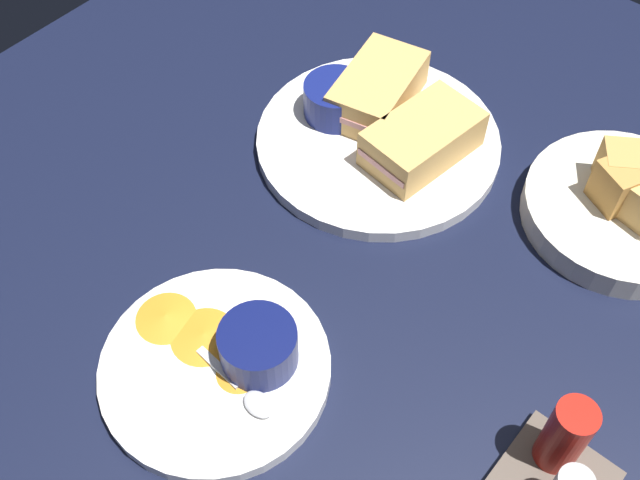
# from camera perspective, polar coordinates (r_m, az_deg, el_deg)

# --- Properties ---
(ground_plane) EXTENTS (1.10, 1.10, 0.03)m
(ground_plane) POSITION_cam_1_polar(r_m,az_deg,el_deg) (0.85, 3.90, 0.30)
(ground_plane) COLOR black
(plate_sandwich_main) EXTENTS (0.28, 0.28, 0.02)m
(plate_sandwich_main) POSITION_cam_1_polar(r_m,az_deg,el_deg) (0.91, 4.31, 7.28)
(plate_sandwich_main) COLOR white
(plate_sandwich_main) RESTS_ON ground_plane
(sandwich_half_near) EXTENTS (0.14, 0.09, 0.05)m
(sandwich_half_near) POSITION_cam_1_polar(r_m,az_deg,el_deg) (0.87, 7.60, 7.43)
(sandwich_half_near) COLOR tan
(sandwich_half_near) RESTS_ON plate_sandwich_main
(sandwich_half_far) EXTENTS (0.14, 0.10, 0.05)m
(sandwich_half_far) POSITION_cam_1_polar(r_m,az_deg,el_deg) (0.93, 4.28, 11.06)
(sandwich_half_far) COLOR tan
(sandwich_half_far) RESTS_ON plate_sandwich_main
(ramekin_dark_sauce) EXTENTS (0.08, 0.08, 0.04)m
(ramekin_dark_sauce) POSITION_cam_1_polar(r_m,az_deg,el_deg) (0.91, 1.16, 10.45)
(ramekin_dark_sauce) COLOR navy
(ramekin_dark_sauce) RESTS_ON plate_sandwich_main
(spoon_by_dark_ramekin) EXTENTS (0.04, 0.10, 0.01)m
(spoon_by_dark_ramekin) POSITION_cam_1_polar(r_m,az_deg,el_deg) (0.91, 4.56, 8.58)
(spoon_by_dark_ramekin) COLOR silver
(spoon_by_dark_ramekin) RESTS_ON plate_sandwich_main
(plate_chips_companion) EXTENTS (0.22, 0.22, 0.02)m
(plate_chips_companion) POSITION_cam_1_polar(r_m,az_deg,el_deg) (0.74, -7.75, -9.42)
(plate_chips_companion) COLOR white
(plate_chips_companion) RESTS_ON ground_plane
(ramekin_light_gravy) EXTENTS (0.07, 0.07, 0.04)m
(ramekin_light_gravy) POSITION_cam_1_polar(r_m,az_deg,el_deg) (0.71, -4.60, -7.80)
(ramekin_light_gravy) COLOR #0C144C
(ramekin_light_gravy) RESTS_ON plate_chips_companion
(spoon_by_gravy_ramekin) EXTENTS (0.02, 0.10, 0.01)m
(spoon_by_gravy_ramekin) POSITION_cam_1_polar(r_m,az_deg,el_deg) (0.71, -5.31, -11.38)
(spoon_by_gravy_ramekin) COLOR silver
(spoon_by_gravy_ramekin) RESTS_ON plate_chips_companion
(plantain_chip_scatter) EXTENTS (0.10, 0.17, 0.01)m
(plantain_chip_scatter) POSITION_cam_1_polar(r_m,az_deg,el_deg) (0.74, -8.81, -7.01)
(plantain_chip_scatter) COLOR orange
(plantain_chip_scatter) RESTS_ON plate_chips_companion
(bread_basket_rear) EXTENTS (0.21, 0.21, 0.08)m
(bread_basket_rear) POSITION_cam_1_polar(r_m,az_deg,el_deg) (0.88, 21.65, 2.46)
(bread_basket_rear) COLOR silver
(bread_basket_rear) RESTS_ON ground_plane
(condiment_caddy) EXTENTS (0.09, 0.09, 0.10)m
(condiment_caddy) POSITION_cam_1_polar(r_m,az_deg,el_deg) (0.70, 17.46, -15.52)
(condiment_caddy) COLOR brown
(condiment_caddy) RESTS_ON ground_plane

